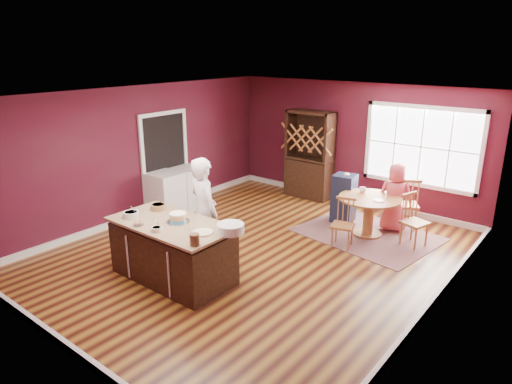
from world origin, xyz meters
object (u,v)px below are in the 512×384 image
hutch (309,155)px  dryer (188,188)px  toddler (343,183)px  chair_east (415,220)px  seated_woman (395,197)px  kitchen_island (173,252)px  dining_table (369,208)px  chair_north (406,202)px  layer_cake (178,218)px  chair_south (343,223)px  baker (204,212)px  high_chair (344,197)px  washer (166,194)px

hutch → dryer: bearing=-126.0°
toddler → chair_east: bearing=-10.7°
seated_woman → hutch: bearing=-29.5°
kitchen_island → dining_table: bearing=65.0°
chair_north → seated_woman: 0.32m
dining_table → chair_north: 0.87m
layer_cake → toddler: bearing=78.1°
chair_south → seated_woman: (0.40, 1.32, 0.22)m
baker → chair_north: size_ratio=1.69×
dryer → baker: bearing=-37.7°
kitchen_island → high_chair: 3.86m
chair_north → washer: bearing=-1.7°
dryer → dining_table: bearing=15.3°
dining_table → chair_north: (0.41, 0.77, -0.00)m
dining_table → toddler: (-0.75, 0.35, 0.28)m
layer_cake → chair_south: layer_cake is taller
hutch → dryer: 2.90m
toddler → dining_table: bearing=-25.0°
kitchen_island → layer_cake: bearing=48.9°
baker → chair_north: bearing=-103.0°
toddler → hutch: bearing=146.5°
seated_woman → hutch: 2.55m
toddler → kitchen_island: bearing=-102.7°
kitchen_island → high_chair: size_ratio=1.89×
chair_east → dryer: bearing=119.7°
toddler → high_chair: bearing=-30.8°
dining_table → high_chair: high_chair is taller
layer_cake → dryer: 3.29m
chair_east → kitchen_island: bearing=161.4°
baker → chair_east: 3.74m
chair_south → hutch: size_ratio=0.44×
seated_woman → toddler: (-1.03, -0.16, 0.14)m
layer_cake → toddler: (0.78, 3.71, -0.18)m
layer_cake → hutch: 4.66m
baker → seated_woman: size_ratio=1.33×
chair_north → layer_cake: bearing=32.9°
layer_cake → washer: bearing=143.5°
toddler → dryer: (-3.05, -1.39, -0.36)m
layer_cake → chair_south: bearing=60.9°
chair_east → baker: bearing=155.2°
dining_table → kitchen_island: bearing=-115.0°
chair_east → chair_north: size_ratio=0.91×
high_chair → hutch: size_ratio=0.51×
chair_south → toddler: size_ratio=3.47×
dining_table → chair_east: size_ratio=1.19×
kitchen_island → baker: bearing=90.0°
chair_east → dining_table: bearing=109.8°
dining_table → chair_north: size_ratio=1.09×
chair_south → chair_north: (0.53, 1.57, 0.08)m
layer_cake → chair_east: size_ratio=0.37×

